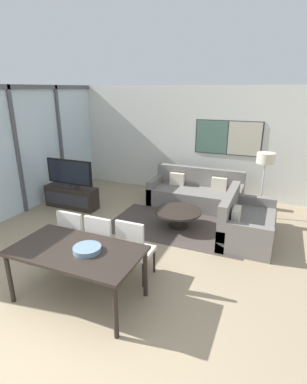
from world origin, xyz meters
name	(u,v)px	position (x,y,z in m)	size (l,w,h in m)	color
ground_plane	(40,343)	(0.00, 0.00, 0.00)	(24.00, 24.00, 0.00)	#9E896B
wall_back	(191,141)	(0.04, 5.75, 1.41)	(7.20, 0.09, 2.80)	silver
window_wall_left	(16,146)	(-3.09, 2.87, 1.53)	(0.07, 5.75, 2.80)	silver
area_rug	(178,227)	(0.48, 3.45, 0.00)	(2.84, 1.63, 0.01)	#473D38
tv_console	(72,197)	(-2.22, 3.50, 0.26)	(1.31, 0.40, 0.52)	black
television	(69,173)	(-2.22, 3.50, 0.85)	(1.22, 0.20, 0.65)	#2D2D33
sofa_main	(196,194)	(0.48, 4.82, 0.28)	(2.19, 0.91, 0.87)	slate
sofa_side	(243,224)	(1.77, 3.51, 0.28)	(0.91, 1.62, 0.87)	slate
coffee_table	(178,215)	(0.48, 3.45, 0.28)	(0.94, 0.94, 0.37)	black
dining_table	(76,254)	(-0.04, 0.81, 0.69)	(1.71, 0.93, 0.76)	black
dining_chair_left	(76,237)	(-0.53, 1.44, 0.54)	(0.46, 0.46, 0.99)	beige
dining_chair_centre	(103,242)	(-0.04, 1.45, 0.54)	(0.46, 0.46, 0.99)	beige
dining_chair_right	(134,248)	(0.45, 1.48, 0.54)	(0.46, 0.46, 0.99)	beige
fruit_bowl	(87,249)	(0.13, 0.83, 0.80)	(0.36, 0.36, 0.07)	slate
floor_lamp	(265,163)	(1.98, 4.65, 1.24)	(0.37, 0.37, 1.45)	#2D2D33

